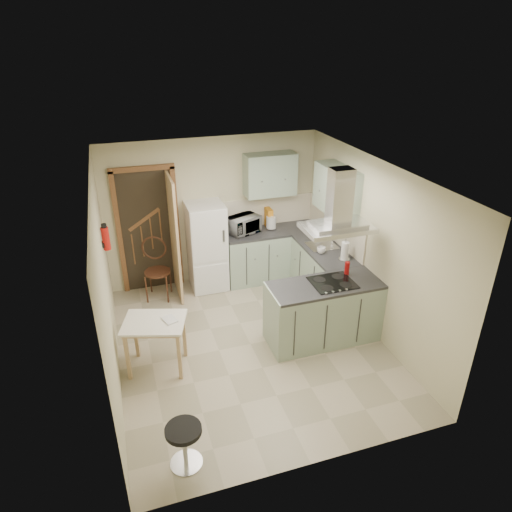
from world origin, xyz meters
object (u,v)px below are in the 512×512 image
object	(u,v)px
extractor_hood	(337,228)
drop_leaf_table	(157,345)
fridge	(207,247)
bentwood_chair	(157,272)
peninsula	(324,312)
stool	(185,446)
microwave	(244,225)

from	to	relation	value
extractor_hood	drop_leaf_table	world-z (taller)	extractor_hood
fridge	bentwood_chair	xyz separation A→B (m)	(-0.86, -0.12, -0.28)
peninsula	bentwood_chair	distance (m)	2.80
stool	bentwood_chair	bearing A→B (deg)	87.31
microwave	peninsula	bearing A→B (deg)	-97.46
fridge	drop_leaf_table	xyz separation A→B (m)	(-1.09, -1.89, -0.39)
extractor_hood	microwave	size ratio (longest dim) A/B	1.70
peninsula	bentwood_chair	xyz separation A→B (m)	(-2.09, 1.86, 0.02)
fridge	stool	bearing A→B (deg)	-106.27
stool	microwave	xyz separation A→B (m)	(1.68, 3.54, 0.80)
drop_leaf_table	bentwood_chair	xyz separation A→B (m)	(0.23, 1.77, 0.11)
fridge	bentwood_chair	size ratio (longest dim) A/B	1.59
fridge	microwave	bearing A→B (deg)	4.20
stool	fridge	bearing A→B (deg)	73.73
fridge	drop_leaf_table	bearing A→B (deg)	-120.10
drop_leaf_table	fridge	bearing A→B (deg)	77.21
drop_leaf_table	microwave	xyz separation A→B (m)	(1.75, 1.94, 0.69)
extractor_hood	microwave	world-z (taller)	extractor_hood
drop_leaf_table	stool	bearing A→B (deg)	-69.99
fridge	stool	world-z (taller)	fridge
drop_leaf_table	microwave	bearing A→B (deg)	65.15
peninsula	microwave	bearing A→B (deg)	105.58
fridge	stool	distance (m)	3.67
fridge	peninsula	distance (m)	2.35
extractor_hood	drop_leaf_table	bearing A→B (deg)	177.82
fridge	extractor_hood	bearing A→B (deg)	-56.21
bentwood_chair	drop_leaf_table	bearing A→B (deg)	-80.36
bentwood_chair	extractor_hood	bearing A→B (deg)	-23.25
peninsula	drop_leaf_table	bearing A→B (deg)	177.73
peninsula	drop_leaf_table	xyz separation A→B (m)	(-2.32, 0.09, -0.09)
fridge	bentwood_chair	world-z (taller)	fridge
fridge	microwave	size ratio (longest dim) A/B	2.83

